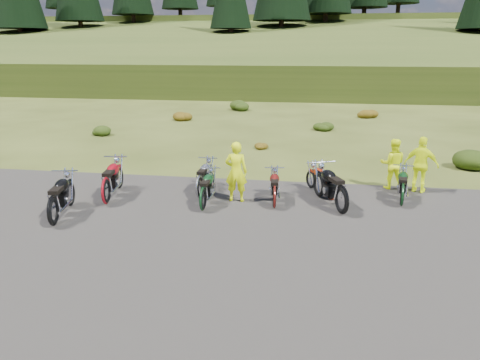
% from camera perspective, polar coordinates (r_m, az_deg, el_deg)
% --- Properties ---
extents(ground, '(300.00, 300.00, 0.00)m').
position_cam_1_polar(ground, '(12.68, -0.74, -5.07)').
color(ground, '#333D14').
rests_on(ground, ground).
extents(gravel_pad, '(20.00, 12.00, 0.04)m').
position_cam_1_polar(gravel_pad, '(10.87, -2.55, -8.83)').
color(gravel_pad, black).
rests_on(gravel_pad, ground).
extents(hill_slope, '(300.00, 45.97, 9.37)m').
position_cam_1_polar(hill_slope, '(61.85, 7.32, 11.77)').
color(hill_slope, '#334216').
rests_on(hill_slope, ground).
extents(hill_plateau, '(300.00, 90.00, 9.17)m').
position_cam_1_polar(hill_plateau, '(121.75, 8.34, 13.83)').
color(hill_plateau, '#334216').
rests_on(hill_plateau, ground).
extents(shrub_1, '(1.03, 1.03, 0.61)m').
position_cam_1_polar(shrub_1, '(25.86, -16.65, 5.94)').
color(shrub_1, '#1A330C').
rests_on(shrub_1, ground).
extents(shrub_2, '(1.30, 1.30, 0.77)m').
position_cam_1_polar(shrub_2, '(29.72, -7.16, 7.89)').
color(shrub_2, '#673B0C').
rests_on(shrub_2, ground).
extents(shrub_3, '(1.56, 1.56, 0.92)m').
position_cam_1_polar(shrub_3, '(34.21, 0.05, 9.22)').
color(shrub_3, '#1A330C').
rests_on(shrub_3, ground).
extents(shrub_4, '(0.77, 0.77, 0.45)m').
position_cam_1_polar(shrub_4, '(21.43, 2.39, 4.40)').
color(shrub_4, '#673B0C').
rests_on(shrub_4, ground).
extents(shrub_5, '(1.03, 1.03, 0.61)m').
position_cam_1_polar(shrub_5, '(26.50, 10.04, 6.60)').
color(shrub_5, '#1A330C').
rests_on(shrub_5, ground).
extents(shrub_6, '(1.30, 1.30, 0.77)m').
position_cam_1_polar(shrub_6, '(31.91, 15.21, 8.02)').
color(shrub_6, '#673B0C').
rests_on(shrub_6, ground).
extents(shrub_7, '(1.56, 1.56, 0.92)m').
position_cam_1_polar(shrub_7, '(20.20, 26.98, 2.58)').
color(shrub_7, '#1A330C').
rests_on(shrub_7, ground).
extents(motorcycle_0, '(1.22, 2.37, 1.19)m').
position_cam_1_polar(motorcycle_0, '(13.30, -21.64, -5.23)').
color(motorcycle_0, black).
rests_on(motorcycle_0, ground).
extents(motorcycle_1, '(1.09, 2.36, 1.19)m').
position_cam_1_polar(motorcycle_1, '(14.54, -15.89, -2.89)').
color(motorcycle_1, maroon).
rests_on(motorcycle_1, ground).
extents(motorcycle_2, '(0.68, 1.96, 1.02)m').
position_cam_1_polar(motorcycle_2, '(13.48, -4.52, -3.81)').
color(motorcycle_2, black).
rests_on(motorcycle_2, ground).
extents(motorcycle_3, '(0.71, 2.00, 1.04)m').
position_cam_1_polar(motorcycle_3, '(14.61, -4.94, -2.22)').
color(motorcycle_3, '#B9B8BE').
rests_on(motorcycle_3, ground).
extents(motorcycle_4, '(0.79, 1.91, 0.97)m').
position_cam_1_polar(motorcycle_4, '(13.68, 4.19, -3.50)').
color(motorcycle_4, '#54110E').
rests_on(motorcycle_4, ground).
extents(motorcycle_5, '(1.64, 2.46, 1.22)m').
position_cam_1_polar(motorcycle_5, '(13.47, 12.18, -4.14)').
color(motorcycle_5, black).
rests_on(motorcycle_5, ground).
extents(motorcycle_6, '(1.46, 1.93, 0.98)m').
position_cam_1_polar(motorcycle_6, '(14.59, 10.96, -2.49)').
color(motorcycle_6, '#9D240B').
rests_on(motorcycle_6, ground).
extents(motorcycle_7, '(0.93, 2.00, 1.01)m').
position_cam_1_polar(motorcycle_7, '(14.59, 19.04, -3.10)').
color(motorcycle_7, black).
rests_on(motorcycle_7, ground).
extents(person_middle, '(0.67, 0.44, 1.83)m').
position_cam_1_polar(person_middle, '(13.97, -0.48, 0.91)').
color(person_middle, '#DBED0C').
rests_on(person_middle, ground).
extents(person_right_a, '(0.84, 0.68, 1.66)m').
position_cam_1_polar(person_right_a, '(16.04, 18.10, 1.78)').
color(person_right_a, '#DBED0C').
rests_on(person_right_a, ground).
extents(person_right_b, '(1.14, 0.81, 1.80)m').
position_cam_1_polar(person_right_b, '(15.92, 21.21, 1.65)').
color(person_right_b, '#DBED0C').
rests_on(person_right_b, ground).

